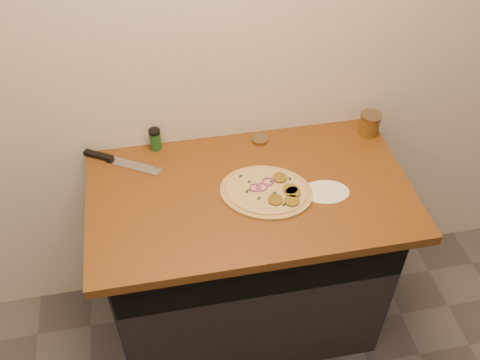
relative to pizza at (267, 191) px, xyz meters
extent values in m
cube|color=silver|center=(-0.06, 0.36, 0.44)|extent=(4.00, 0.02, 2.70)
cube|color=black|center=(-0.06, 0.06, -0.48)|extent=(1.10, 0.60, 0.86)
cube|color=brown|center=(-0.06, 0.03, -0.03)|extent=(1.20, 0.70, 0.04)
cylinder|color=tan|center=(0.00, 0.00, 0.00)|extent=(0.44, 0.44, 0.01)
cylinder|color=#F3E7A0|center=(0.00, 0.00, 0.00)|extent=(0.38, 0.38, 0.00)
cylinder|color=olive|center=(0.02, -0.06, 0.01)|extent=(0.05, 0.05, 0.01)
cylinder|color=olive|center=(0.09, -0.03, 0.01)|extent=(0.05, 0.05, 0.01)
cylinder|color=olive|center=(0.06, 0.05, 0.01)|extent=(0.05, 0.05, 0.01)
cylinder|color=olive|center=(0.07, -0.07, 0.01)|extent=(0.05, 0.05, 0.01)
cylinder|color=olive|center=(0.08, -0.02, 0.01)|extent=(0.05, 0.05, 0.01)
torus|color=#84317E|center=(-0.02, 0.02, 0.01)|extent=(0.05, 0.05, 0.01)
torus|color=#84317E|center=(-0.04, 0.02, 0.01)|extent=(0.05, 0.05, 0.01)
torus|color=#84317E|center=(0.01, 0.04, 0.01)|extent=(0.05, 0.05, 0.01)
cube|color=black|center=(0.01, -0.06, 0.01)|extent=(0.01, 0.01, 0.00)
cube|color=black|center=(0.04, -0.08, 0.01)|extent=(0.01, 0.01, 0.00)
cube|color=black|center=(0.08, -0.02, 0.01)|extent=(0.01, 0.01, 0.00)
cube|color=black|center=(-0.06, 0.05, 0.01)|extent=(0.01, 0.01, 0.00)
cube|color=black|center=(-0.06, 0.01, 0.01)|extent=(0.01, 0.01, 0.00)
cube|color=black|center=(0.07, -0.02, 0.01)|extent=(0.01, 0.01, 0.00)
cube|color=black|center=(-0.08, 0.09, 0.01)|extent=(0.01, 0.01, 0.00)
cube|color=black|center=(0.02, -0.02, 0.01)|extent=(0.01, 0.01, 0.00)
cube|color=black|center=(0.09, -0.05, 0.01)|extent=(0.01, 0.01, 0.00)
cube|color=black|center=(-0.07, 0.01, 0.01)|extent=(0.01, 0.01, 0.00)
cube|color=black|center=(0.03, 0.04, 0.01)|extent=(0.01, 0.01, 0.00)
cube|color=black|center=(0.10, 0.04, 0.01)|extent=(0.01, 0.01, 0.00)
cube|color=black|center=(-0.04, -0.04, 0.01)|extent=(0.01, 0.01, 0.00)
cube|color=#B7BAC1|center=(-0.48, 0.24, -0.01)|extent=(0.22, 0.15, 0.01)
cube|color=black|center=(-0.61, 0.32, 0.00)|extent=(0.12, 0.08, 0.02)
cylinder|color=#917D54|center=(0.04, 0.30, 0.00)|extent=(0.09, 0.09, 0.01)
cylinder|color=maroon|center=(0.49, 0.27, 0.03)|extent=(0.08, 0.08, 0.08)
cylinder|color=#917D54|center=(0.49, 0.27, 0.08)|extent=(0.09, 0.09, 0.01)
cylinder|color=#1C5821|center=(-0.38, 0.33, 0.03)|extent=(0.04, 0.04, 0.08)
cylinder|color=black|center=(-0.38, 0.33, 0.08)|extent=(0.05, 0.05, 0.01)
cylinder|color=silver|center=(0.21, -0.03, -0.01)|extent=(0.20, 0.20, 0.00)
camera|label=1|loc=(-0.36, -1.34, 1.39)|focal=40.00mm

